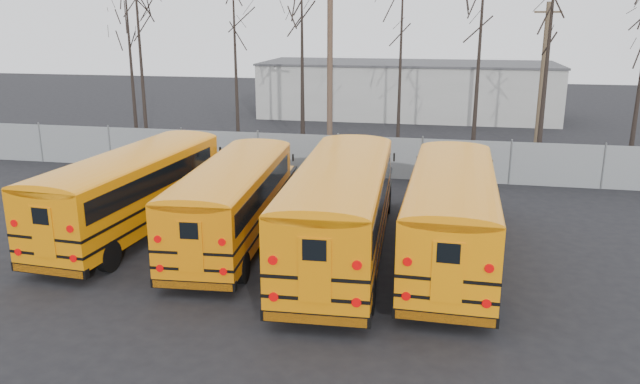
% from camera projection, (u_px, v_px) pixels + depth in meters
% --- Properties ---
extents(ground, '(120.00, 120.00, 0.00)m').
position_uv_depth(ground, '(271.00, 271.00, 18.96)').
color(ground, black).
rests_on(ground, ground).
extents(fence, '(40.00, 0.04, 2.00)m').
position_uv_depth(fence, '(338.00, 156.00, 30.01)').
color(fence, gray).
rests_on(fence, ground).
extents(distant_building, '(22.00, 8.00, 4.00)m').
position_uv_depth(distant_building, '(407.00, 90.00, 48.25)').
color(distant_building, '#A9A9A4').
rests_on(distant_building, ground).
extents(bus_a, '(3.26, 10.92, 3.02)m').
position_uv_depth(bus_a, '(135.00, 185.00, 21.91)').
color(bus_a, black).
rests_on(bus_a, ground).
extents(bus_b, '(3.05, 10.45, 2.89)m').
position_uv_depth(bus_b, '(235.00, 195.00, 20.93)').
color(bus_b, black).
rests_on(bus_b, ground).
extents(bus_c, '(3.15, 11.69, 3.24)m').
position_uv_depth(bus_c, '(341.00, 202.00, 19.41)').
color(bus_c, black).
rests_on(bus_c, ground).
extents(bus_d, '(2.75, 11.05, 3.08)m').
position_uv_depth(bus_d, '(451.00, 207.00, 19.22)').
color(bus_d, black).
rests_on(bus_d, ground).
extents(utility_pole_left, '(1.67, 0.34, 9.37)m').
position_uv_depth(utility_pole_left, '(330.00, 71.00, 31.73)').
color(utility_pole_left, '#4F3B2D').
rests_on(utility_pole_left, ground).
extents(utility_pole_right, '(1.47, 0.38, 8.27)m').
position_uv_depth(utility_pole_right, '(542.00, 76.00, 35.16)').
color(utility_pole_right, brown).
rests_on(utility_pole_right, ground).
extents(tree_0, '(0.26, 0.26, 9.68)m').
position_uv_depth(tree_0, '(131.00, 63.00, 36.71)').
color(tree_0, black).
rests_on(tree_0, ground).
extents(tree_1, '(0.26, 0.26, 11.01)m').
position_uv_depth(tree_1, '(141.00, 55.00, 32.73)').
color(tree_1, black).
rests_on(tree_1, ground).
extents(tree_2, '(0.26, 0.26, 10.06)m').
position_uv_depth(tree_2, '(236.00, 64.00, 33.08)').
color(tree_2, black).
rests_on(tree_2, ground).
extents(tree_3, '(0.26, 0.26, 9.10)m').
position_uv_depth(tree_3, '(302.00, 70.00, 35.23)').
color(tree_3, black).
rests_on(tree_3, ground).
extents(tree_4, '(0.26, 0.26, 10.49)m').
position_uv_depth(tree_4, '(400.00, 61.00, 32.00)').
color(tree_4, black).
rests_on(tree_4, ground).
extents(tree_5, '(0.26, 0.26, 11.13)m').
position_uv_depth(tree_5, '(479.00, 56.00, 31.14)').
color(tree_5, black).
rests_on(tree_5, ground).
extents(tree_6, '(0.26, 0.26, 10.25)m').
position_uv_depth(tree_6, '(546.00, 69.00, 29.04)').
color(tree_6, black).
rests_on(tree_6, ground).
extents(tree_7, '(0.26, 0.26, 9.03)m').
position_uv_depth(tree_7, '(640.00, 80.00, 30.17)').
color(tree_7, black).
rests_on(tree_7, ground).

